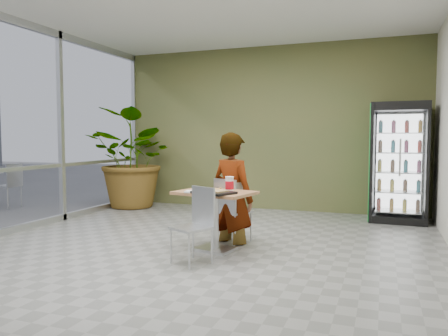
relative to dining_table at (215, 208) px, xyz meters
The scene contains 13 objects.
ground 0.60m from the dining_table, 142.17° to the right, with size 7.00×7.00×0.00m, color gray.
room_envelope 1.10m from the dining_table, 142.17° to the right, with size 6.00×7.00×3.20m, color beige, non-canonical shape.
storefront_frame 3.38m from the dining_table, behind, with size 0.10×7.00×3.20m, color #B4B7B9, non-canonical shape.
dining_table is the anchor object (origin of this frame).
chair_far 0.45m from the dining_table, 85.64° to the left, with size 0.50×0.51×0.87m.
chair_near 0.55m from the dining_table, 90.41° to the right, with size 0.51×0.51×0.86m.
seated_woman 0.49m from the dining_table, 81.84° to the left, with size 0.66×0.43×1.79m, color black.
pizza_plate 0.25m from the dining_table, 119.50° to the left, with size 0.31×0.29×0.03m.
soda_cup 0.36m from the dining_table, ahead, with size 0.11×0.11×0.19m.
napkin_stack 0.37m from the dining_table, 137.49° to the right, with size 0.16×0.16×0.02m, color white.
cafeteria_tray 0.32m from the dining_table, 72.68° to the right, with size 0.47×0.34×0.03m, color black.
beverage_fridge 3.63m from the dining_table, 52.02° to the left, with size 0.94×0.73×2.00m.
potted_plant 3.82m from the dining_table, 136.38° to the left, with size 1.80×1.55×2.00m, color #2E5B24.
Camera 1 is at (2.17, -4.88, 1.42)m, focal length 35.00 mm.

